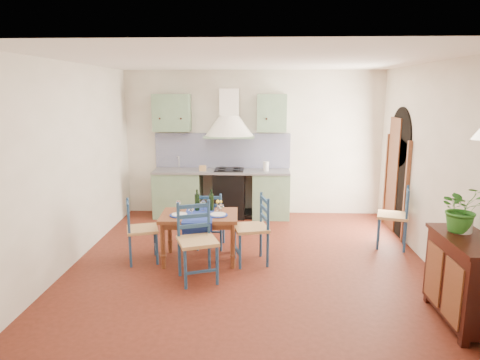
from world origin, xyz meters
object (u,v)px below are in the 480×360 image
at_px(dining_table, 200,219).
at_px(chair_near, 197,241).
at_px(potted_plant, 462,208).
at_px(sideboard, 465,277).

distance_m(dining_table, chair_near, 0.65).
bearing_deg(potted_plant, dining_table, 155.48).
bearing_deg(chair_near, dining_table, 94.35).
height_order(chair_near, potted_plant, potted_plant).
height_order(dining_table, potted_plant, potted_plant).
bearing_deg(dining_table, potted_plant, -24.52).
bearing_deg(potted_plant, chair_near, 166.24).
relative_size(chair_near, sideboard, 0.96).
height_order(dining_table, sideboard, dining_table).
bearing_deg(sideboard, potted_plant, 89.90).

